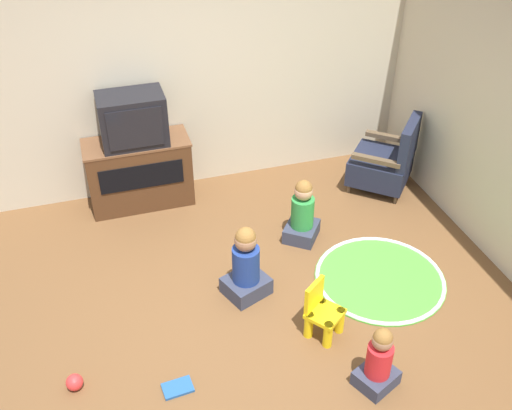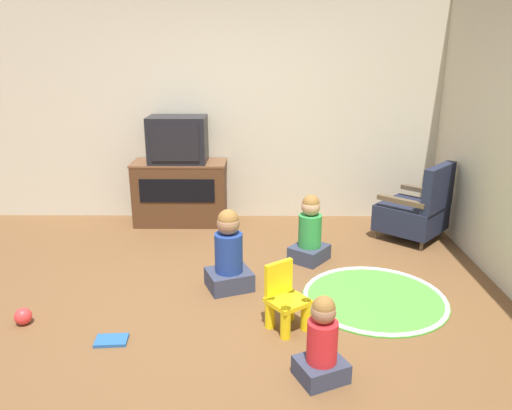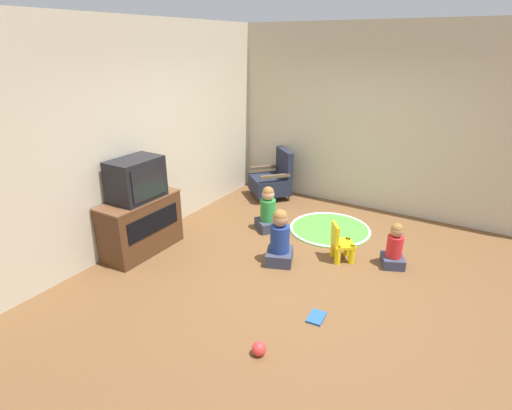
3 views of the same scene
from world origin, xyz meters
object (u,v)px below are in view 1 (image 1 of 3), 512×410
Objects in this scene: tv_cabinet at (139,172)px; child_watching_left at (246,266)px; television at (133,119)px; toy_ball at (75,382)px; book at (178,388)px; black_armchair at (386,162)px; child_watching_center at (302,214)px; child_watching_right at (379,362)px; yellow_kid_chair at (322,315)px.

tv_cabinet is 1.82m from child_watching_left.
toy_ball is at bearing -110.36° from television.
television is 5.05× the size of toy_ball.
television is 2.74× the size of book.
black_armchair is 3.43m from book.
television is 1.93m from child_watching_center.
toy_ball is at bearing -110.26° from tv_cabinet.
child_watching_right reaches higher than book.
television is 1.13× the size of child_watching_right.
black_armchair reaches higher than book.
child_watching_right is at bearing -16.12° from toy_ball.
television is 1.94m from child_watching_left.
black_armchair is 2.36m from yellow_kid_chair.
child_watching_center is 5.21× the size of toy_ball.
child_watching_left is (-0.46, 0.63, 0.11)m from yellow_kid_chair.
television is (0.00, -0.01, 0.62)m from tv_cabinet.
television is at bearing 90.04° from child_watching_right.
tv_cabinet is at bearing 89.82° from child_watching_center.
tv_cabinet reaches higher than child_watching_left.
yellow_kid_chair is at bearing -155.87° from child_watching_center.
tv_cabinet reaches higher than child_watching_right.
child_watching_center reaches higher than yellow_kid_chair.
television reaches higher than yellow_kid_chair.
toy_ball is (-0.85, -2.31, -0.32)m from tv_cabinet.
black_armchair is at bearing 32.00° from book.
book is (-1.54, -1.45, -0.28)m from child_watching_center.
toy_ball is (-1.99, 0.02, -0.14)m from yellow_kid_chair.
black_armchair reaches higher than child_watching_left.
tv_cabinet is at bearing -59.53° from black_armchair.
tv_cabinet is at bearing 78.88° from yellow_kid_chair.
child_watching_center reaches higher than book.
television is at bearing 90.06° from child_watching_left.
child_watching_center is at bearing 16.83° from child_watching_left.
tv_cabinet is at bearing 89.92° from child_watching_left.
tv_cabinet is 0.62m from television.
child_watching_left is 0.96m from child_watching_center.
television is 2.72m from book.
black_armchair is 2.76m from child_watching_right.
tv_cabinet is 1.24× the size of black_armchair.
black_armchair is 1.30× the size of child_watching_center.
child_watching_right is at bearing -19.88° from book.
child_watching_center is 2.13m from book.
yellow_kid_chair is 0.86× the size of child_watching_right.
book is at bearing -92.65° from television.
tv_cabinet is 1.51× the size of child_watching_left.
television reaches higher than tv_cabinet.
yellow_kid_chair is 0.74× the size of child_watching_center.
black_armchair reaches higher than tv_cabinet.
child_watching_right is (-0.10, -1.84, -0.04)m from child_watching_center.
toy_ball is (-2.28, -1.21, -0.23)m from child_watching_center.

